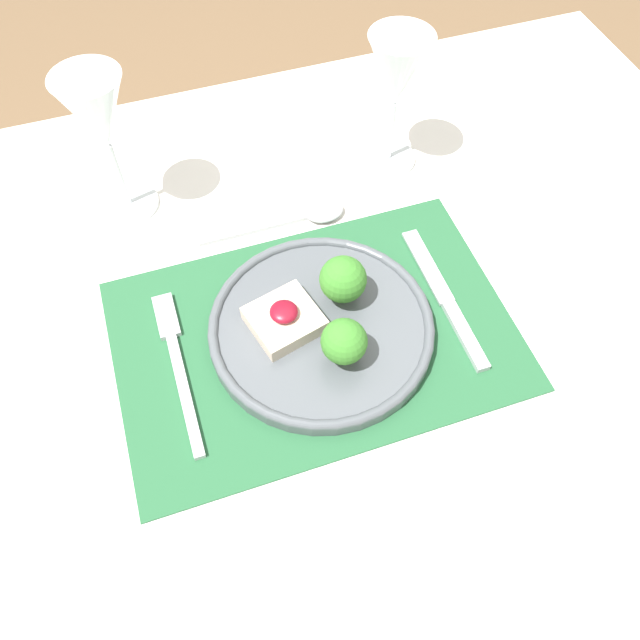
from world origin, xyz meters
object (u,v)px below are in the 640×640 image
at_px(wine_glass_near, 397,77).
at_px(dinner_plate, 321,322).
at_px(spoon, 309,214).
at_px(wine_glass_far, 99,119).
at_px(fork, 177,358).
at_px(knife, 449,305).

bearing_deg(wine_glass_near, dinner_plate, -126.73).
bearing_deg(spoon, wine_glass_far, 155.20).
distance_m(fork, wine_glass_far, 0.30).
bearing_deg(dinner_plate, spoon, 76.61).
height_order(fork, wine_glass_far, wine_glass_far).
bearing_deg(knife, wine_glass_near, 82.30).
xyz_separation_m(dinner_plate, spoon, (0.04, 0.18, -0.01)).
bearing_deg(fork, wine_glass_far, 93.47).
height_order(fork, spoon, spoon).
xyz_separation_m(fork, wine_glass_near, (0.35, 0.23, 0.13)).
height_order(knife, wine_glass_far, wine_glass_far).
height_order(fork, wine_glass_near, wine_glass_near).
bearing_deg(spoon, knife, -60.50).
bearing_deg(knife, fork, 172.72).
height_order(knife, wine_glass_near, wine_glass_near).
bearing_deg(fork, knife, -4.91).
bearing_deg(wine_glass_far, spoon, -23.86).
xyz_separation_m(wine_glass_near, wine_glass_far, (-0.37, 0.03, 0.01)).
distance_m(dinner_plate, fork, 0.17).
bearing_deg(wine_glass_far, dinner_plate, -56.53).
distance_m(dinner_plate, wine_glass_near, 0.33).
xyz_separation_m(knife, wine_glass_far, (-0.34, 0.29, 0.14)).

